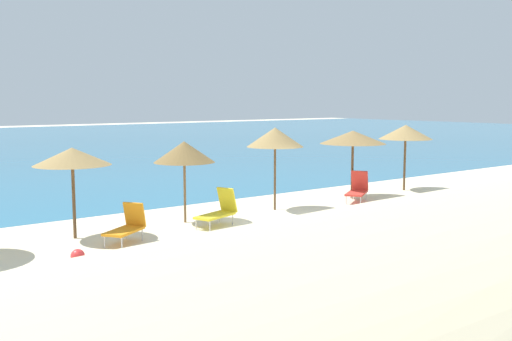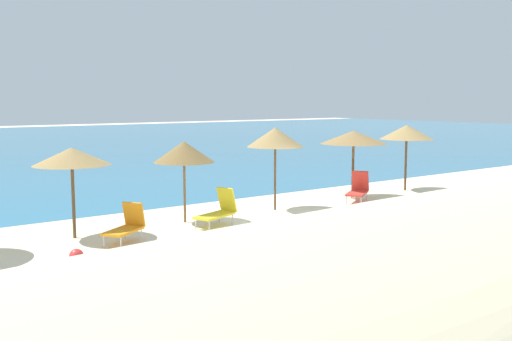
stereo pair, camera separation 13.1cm
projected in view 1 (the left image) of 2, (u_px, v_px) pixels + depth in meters
ground_plane at (300, 225)px, 18.48m from camera, size 160.00×160.00×0.00m
beach_umbrella_1 at (72, 157)px, 16.41m from camera, size 2.16×2.16×2.59m
beach_umbrella_2 at (184, 152)px, 18.59m from camera, size 1.95×1.95×2.61m
beach_umbrella_3 at (275, 137)px, 20.71m from camera, size 2.02×2.02×2.95m
beach_umbrella_4 at (353, 137)px, 23.20m from camera, size 2.61×2.61×2.71m
beach_umbrella_5 at (406, 132)px, 25.29m from camera, size 2.29×2.29×2.85m
lounge_chair_0 at (127, 226)px, 16.11m from camera, size 1.42×1.23×1.07m
lounge_chair_1 at (357, 189)px, 22.71m from camera, size 1.59×1.33×1.16m
lounge_chair_2 at (219, 210)px, 18.25m from camera, size 1.60×1.07×1.17m
beach_ball at (78, 256)px, 14.13m from camera, size 0.34×0.34×0.34m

